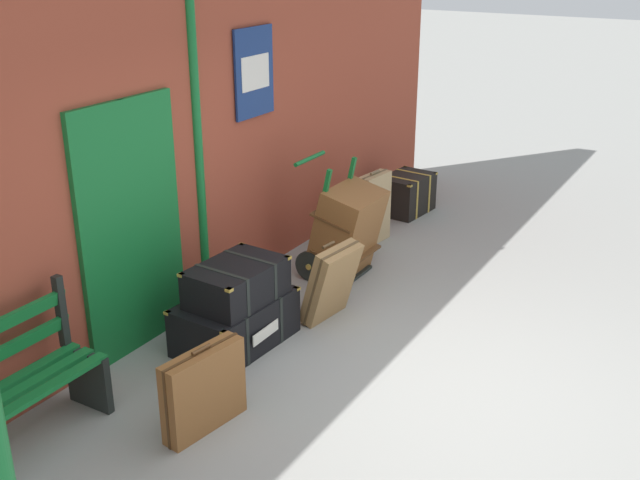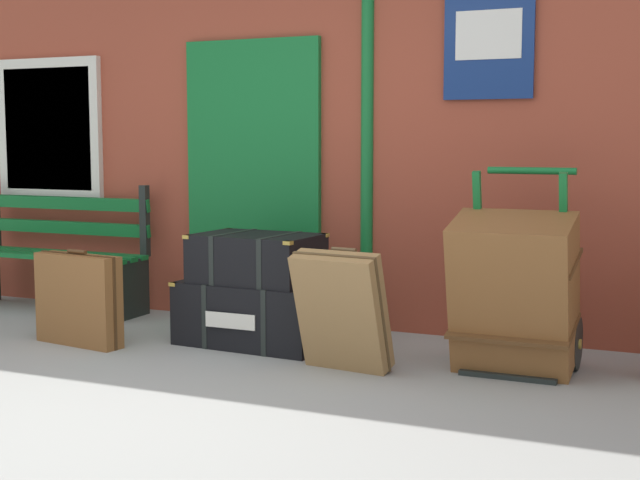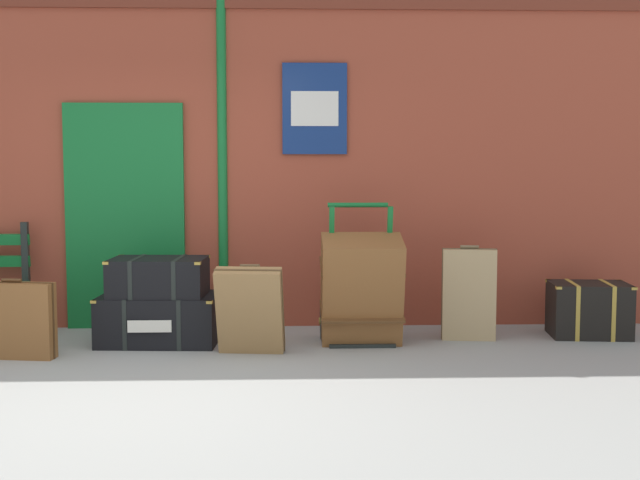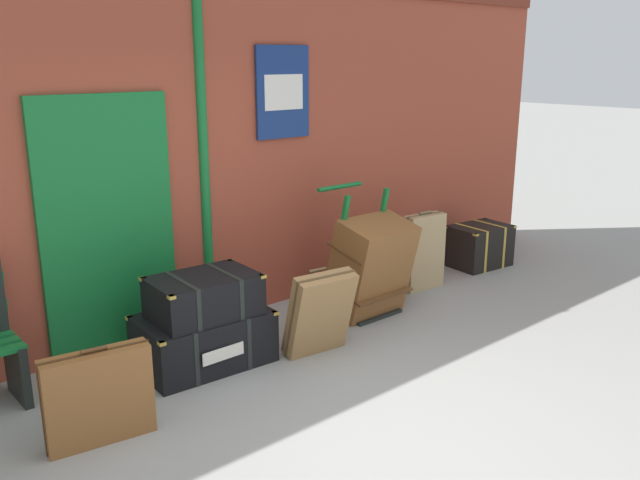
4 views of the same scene
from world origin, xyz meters
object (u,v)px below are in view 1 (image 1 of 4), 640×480
(large_brown_trunk, at_px, (347,231))
(steamer_trunk_middle, at_px, (237,282))
(suitcase_oxblood, at_px, (374,208))
(steamer_trunk_base, at_px, (235,321))
(corner_trunk, at_px, (406,194))
(porters_trolley, at_px, (331,247))
(suitcase_tan, at_px, (331,283))
(suitcase_umber, at_px, (204,390))

(large_brown_trunk, bearing_deg, steamer_trunk_middle, 177.01)
(steamer_trunk_middle, bearing_deg, suitcase_oxblood, 1.79)
(steamer_trunk_base, relative_size, corner_trunk, 1.43)
(porters_trolley, height_order, suitcase_oxblood, porters_trolley)
(porters_trolley, relative_size, corner_trunk, 1.63)
(steamer_trunk_base, xyz_separation_m, suitcase_oxblood, (2.69, 0.05, 0.19))
(suitcase_oxblood, relative_size, suitcase_tan, 1.14)
(steamer_trunk_base, relative_size, suitcase_oxblood, 1.25)
(corner_trunk, bearing_deg, steamer_trunk_base, -177.69)
(steamer_trunk_middle, distance_m, porters_trolley, 1.76)
(steamer_trunk_middle, xyz_separation_m, suitcase_tan, (0.80, -0.45, -0.22))
(large_brown_trunk, bearing_deg, corner_trunk, 7.55)
(corner_trunk, bearing_deg, steamer_trunk_middle, -177.24)
(suitcase_tan, bearing_deg, porters_trolley, 29.67)
(suitcase_oxblood, bearing_deg, suitcase_tan, -164.33)
(suitcase_oxblood, xyz_separation_m, suitcase_umber, (-3.77, -0.58, -0.10))
(steamer_trunk_middle, distance_m, large_brown_trunk, 1.74)
(steamer_trunk_middle, height_order, corner_trunk, steamer_trunk_middle)
(steamer_trunk_base, height_order, suitcase_oxblood, suitcase_oxblood)
(steamer_trunk_middle, xyz_separation_m, large_brown_trunk, (1.73, -0.09, -0.10))
(steamer_trunk_base, distance_m, porters_trolley, 1.73)
(large_brown_trunk, bearing_deg, suitcase_umber, -171.73)
(large_brown_trunk, bearing_deg, suitcase_oxblood, 10.32)
(steamer_trunk_base, height_order, corner_trunk, corner_trunk)
(steamer_trunk_middle, distance_m, corner_trunk, 3.82)
(steamer_trunk_middle, bearing_deg, suitcase_tan, -29.21)
(suitcase_oxblood, relative_size, suitcase_umber, 1.23)
(porters_trolley, distance_m, suitcase_umber, 2.87)
(suitcase_umber, bearing_deg, large_brown_trunk, 8.27)
(steamer_trunk_base, distance_m, corner_trunk, 3.80)
(porters_trolley, bearing_deg, corner_trunk, 2.74)
(steamer_trunk_middle, xyz_separation_m, suitcase_oxblood, (2.69, 0.08, -0.18))
(large_brown_trunk, height_order, suitcase_tan, large_brown_trunk)
(large_brown_trunk, xyz_separation_m, suitcase_tan, (-0.93, -0.36, -0.12))
(suitcase_oxblood, distance_m, suitcase_tan, 1.97)
(large_brown_trunk, distance_m, suitcase_oxblood, 0.98)
(suitcase_oxblood, height_order, suitcase_tan, suitcase_oxblood)
(corner_trunk, bearing_deg, suitcase_tan, -168.14)
(large_brown_trunk, bearing_deg, steamer_trunk_base, 176.01)
(large_brown_trunk, relative_size, suitcase_tan, 1.30)
(steamer_trunk_middle, bearing_deg, porters_trolley, 2.80)
(suitcase_oxblood, height_order, suitcase_umber, suitcase_oxblood)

